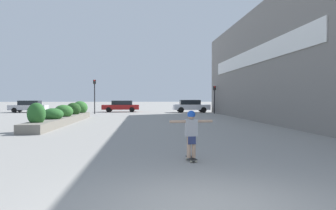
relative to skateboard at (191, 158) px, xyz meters
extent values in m
plane|color=gray|center=(-0.34, -3.91, -0.07)|extent=(300.00, 300.00, 0.00)
cube|color=gray|center=(7.30, 11.66, 4.19)|extent=(0.60, 37.19, 8.51)
cube|color=white|center=(6.96, 15.93, 4.84)|extent=(0.06, 21.33, 1.20)
cube|color=slate|center=(-6.78, 14.12, 0.17)|extent=(1.21, 14.54, 0.48)
ellipsoid|color=#286028|center=(-6.88, 8.51, 0.85)|extent=(0.94, 0.83, 1.17)
ellipsoid|color=#286028|center=(-6.81, 11.40, 0.69)|extent=(1.25, 1.33, 0.74)
ellipsoid|color=#33702D|center=(-6.79, 14.00, 0.75)|extent=(1.29, 1.26, 0.92)
ellipsoid|color=#234C1E|center=(-6.79, 17.20, 0.80)|extent=(1.16, 1.16, 1.03)
ellipsoid|color=#33702D|center=(-6.78, 19.92, 0.84)|extent=(1.29, 1.47, 1.14)
cube|color=black|center=(0.00, 0.00, 0.02)|extent=(0.25, 0.66, 0.01)
cylinder|color=beige|center=(-0.10, 0.22, -0.04)|extent=(0.05, 0.06, 0.05)
cylinder|color=beige|center=(0.04, 0.23, -0.04)|extent=(0.05, 0.06, 0.05)
cylinder|color=beige|center=(-0.04, -0.23, -0.04)|extent=(0.05, 0.06, 0.05)
cylinder|color=beige|center=(0.10, -0.22, -0.04)|extent=(0.05, 0.06, 0.05)
cylinder|color=tan|center=(-0.07, -0.01, 0.32)|extent=(0.12, 0.12, 0.60)
cylinder|color=tan|center=(0.07, 0.01, 0.32)|extent=(0.12, 0.12, 0.60)
cube|color=navy|center=(0.00, 0.00, 0.51)|extent=(0.24, 0.20, 0.22)
cube|color=#B2B2B7|center=(0.00, 0.00, 0.85)|extent=(0.36, 0.21, 0.47)
cylinder|color=tan|center=(-0.39, -0.05, 1.03)|extent=(0.45, 0.13, 0.08)
cylinder|color=tan|center=(0.39, 0.05, 1.03)|extent=(0.45, 0.13, 0.08)
sphere|color=tan|center=(0.00, 0.00, 1.19)|extent=(0.20, 0.20, 0.20)
sphere|color=blue|center=(0.00, 0.00, 1.22)|extent=(0.22, 0.22, 0.22)
cube|color=maroon|center=(-4.12, 32.52, 0.53)|extent=(4.60, 1.89, 0.58)
cube|color=black|center=(-3.94, 32.52, 1.09)|extent=(2.53, 1.67, 0.54)
cylinder|color=black|center=(-5.55, 31.62, 0.24)|extent=(0.62, 0.22, 0.62)
cylinder|color=black|center=(-5.55, 33.42, 0.24)|extent=(0.62, 0.22, 0.62)
cylinder|color=black|center=(-2.70, 31.62, 0.24)|extent=(0.62, 0.22, 0.62)
cylinder|color=black|center=(-2.70, 33.42, 0.24)|extent=(0.62, 0.22, 0.62)
cube|color=silver|center=(4.53, 30.39, 0.58)|extent=(4.37, 1.73, 0.63)
cube|color=black|center=(4.36, 30.39, 1.17)|extent=(2.41, 1.52, 0.56)
cylinder|color=black|center=(5.89, 31.21, 0.27)|extent=(0.67, 0.22, 0.67)
cylinder|color=black|center=(5.89, 29.57, 0.27)|extent=(0.67, 0.22, 0.67)
cylinder|color=black|center=(3.18, 31.21, 0.27)|extent=(0.67, 0.22, 0.67)
cylinder|color=black|center=(3.18, 29.57, 0.27)|extent=(0.67, 0.22, 0.67)
cube|color=#BCBCC1|center=(-15.26, 32.04, 0.53)|extent=(4.33, 1.83, 0.60)
cube|color=black|center=(-15.09, 32.04, 1.10)|extent=(2.38, 1.61, 0.54)
cylinder|color=black|center=(-16.61, 31.17, 0.23)|extent=(0.60, 0.22, 0.60)
cylinder|color=black|center=(-16.61, 32.91, 0.23)|extent=(0.60, 0.22, 0.60)
cylinder|color=black|center=(-13.92, 31.17, 0.23)|extent=(0.60, 0.22, 0.60)
cylinder|color=black|center=(-13.92, 32.91, 0.23)|extent=(0.60, 0.22, 0.60)
cylinder|color=black|center=(-6.62, 27.39, 1.58)|extent=(0.11, 0.11, 3.30)
cube|color=black|center=(-6.62, 27.39, 3.46)|extent=(0.28, 0.20, 0.45)
sphere|color=red|center=(-6.62, 27.27, 3.61)|extent=(0.15, 0.15, 0.15)
sphere|color=#2D2823|center=(-6.62, 27.27, 3.46)|extent=(0.15, 0.15, 0.15)
sphere|color=#2D2823|center=(-6.62, 27.27, 3.31)|extent=(0.15, 0.15, 0.15)
cylinder|color=black|center=(6.66, 27.11, 1.25)|extent=(0.11, 0.11, 2.63)
cube|color=black|center=(6.66, 27.11, 2.79)|extent=(0.28, 0.20, 0.45)
sphere|color=red|center=(6.66, 26.99, 2.94)|extent=(0.15, 0.15, 0.15)
sphere|color=#2D2823|center=(6.66, 26.99, 2.79)|extent=(0.15, 0.15, 0.15)
sphere|color=#2D2823|center=(6.66, 26.99, 2.64)|extent=(0.15, 0.15, 0.15)
camera|label=1|loc=(-1.34, -8.98, 1.68)|focal=35.00mm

